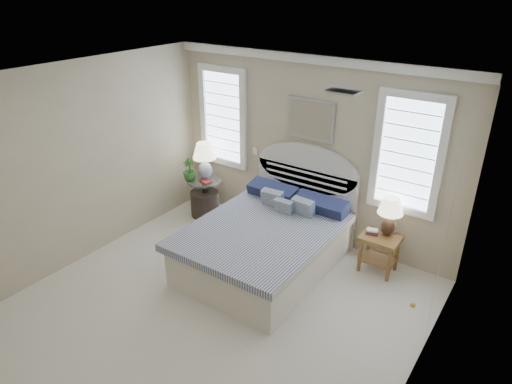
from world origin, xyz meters
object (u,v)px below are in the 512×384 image
object	(u,v)px
side_table_left	(205,194)
lamp_left	(205,157)
bed	(269,239)
lamp_right	(390,212)
floor_pot	(205,203)
nightstand_right	(380,246)

from	to	relation	value
side_table_left	lamp_left	xyz separation A→B (m)	(-0.03, 0.07, 0.62)
bed	side_table_left	distance (m)	1.75
bed	lamp_right	xyz separation A→B (m)	(1.34, 0.81, 0.47)
floor_pot	lamp_left	world-z (taller)	lamp_left
side_table_left	floor_pot	xyz separation A→B (m)	(-0.01, -0.00, -0.17)
lamp_left	side_table_left	bearing A→B (deg)	-67.35
floor_pot	lamp_right	bearing A→B (deg)	4.20
nightstand_right	floor_pot	bearing A→B (deg)	-177.97
bed	lamp_left	world-z (taller)	bed
lamp_right	bed	bearing A→B (deg)	-148.93
lamp_left	lamp_right	size ratio (longest dim) A/B	1.15
bed	lamp_right	distance (m)	1.64
nightstand_right	lamp_left	world-z (taller)	lamp_left
bed	side_table_left	world-z (taller)	bed
floor_pot	side_table_left	bearing A→B (deg)	27.98
nightstand_right	side_table_left	bearing A→B (deg)	-178.06
nightstand_right	bed	bearing A→B (deg)	-151.97
side_table_left	nightstand_right	xyz separation A→B (m)	(2.95, 0.10, -0.00)
side_table_left	lamp_right	size ratio (longest dim) A/B	1.17
bed	lamp_left	distance (m)	1.91
side_table_left	lamp_right	xyz separation A→B (m)	(2.99, 0.22, 0.47)
bed	lamp_right	bearing A→B (deg)	31.07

